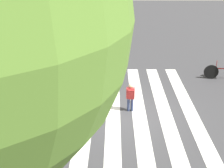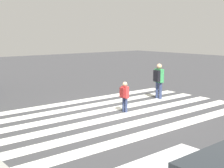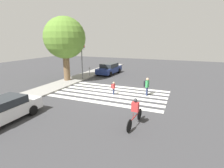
% 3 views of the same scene
% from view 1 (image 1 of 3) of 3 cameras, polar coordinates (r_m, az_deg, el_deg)
% --- Properties ---
extents(ground_plane, '(60.00, 60.00, 0.00)m').
position_cam_1_polar(ground_plane, '(12.02, 2.61, -5.65)').
color(ground_plane, '#38383A').
extents(crosswalk_stripes, '(5.54, 10.00, 0.01)m').
position_cam_1_polar(crosswalk_stripes, '(12.02, 2.61, -5.64)').
color(crosswalk_stripes, silver).
rests_on(crosswalk_stripes, ground_plane).
extents(pedestrian_adult_yellow_jacket, '(0.47, 0.41, 1.59)m').
position_cam_1_polar(pedestrian_adult_yellow_jacket, '(14.48, -0.48, 3.55)').
color(pedestrian_adult_yellow_jacket, navy).
rests_on(pedestrian_adult_yellow_jacket, ground_plane).
extents(pedestrian_adult_blue_shirt, '(0.33, 0.28, 1.15)m').
position_cam_1_polar(pedestrian_adult_blue_shirt, '(12.00, 3.42, -2.09)').
color(pedestrian_adult_blue_shirt, navy).
rests_on(pedestrian_adult_blue_shirt, ground_plane).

